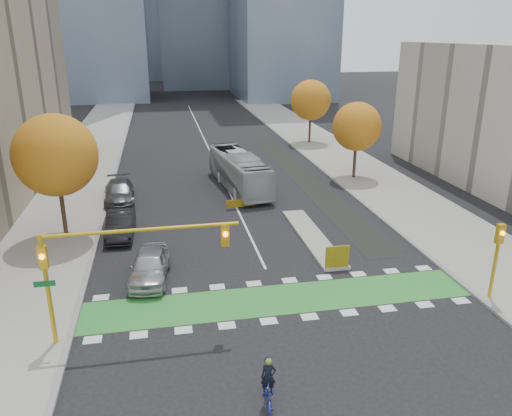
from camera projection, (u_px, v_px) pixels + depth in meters
name	position (u px, v px, depth m)	size (l,w,h in m)	color
ground	(287.00, 315.00, 24.08)	(300.00, 300.00, 0.00)	black
sidewalk_west	(63.00, 201.00, 40.16)	(7.00, 120.00, 0.15)	gray
sidewalk_east	(377.00, 183.00, 44.99)	(7.00, 120.00, 0.15)	gray
curb_west	(108.00, 198.00, 40.79)	(0.30, 120.00, 0.16)	gray
curb_east	(341.00, 185.00, 44.37)	(0.30, 120.00, 0.16)	gray
bike_crossing	(280.00, 299.00, 25.46)	(20.00, 3.00, 0.01)	#2C8730
centre_line	(207.00, 144.00, 61.13)	(0.15, 70.00, 0.01)	silver
bike_lane_paint	(286.00, 160.00, 53.21)	(2.50, 50.00, 0.01)	black
median_island	(312.00, 237.00, 33.10)	(1.60, 10.00, 0.16)	gray
hazard_board	(337.00, 257.00, 28.42)	(1.40, 0.12, 1.30)	yellow
tree_west	(56.00, 155.00, 31.18)	(5.20, 5.20, 8.22)	#332114
tree_east_near	(357.00, 127.00, 44.99)	(4.40, 4.40, 7.08)	#332114
tree_east_far	(311.00, 100.00, 59.77)	(4.80, 4.80, 7.65)	#332114
traffic_signal_west	(108.00, 256.00, 20.85)	(8.53, 0.56, 5.20)	#BF9914
traffic_signal_east	(497.00, 250.00, 24.58)	(0.35, 0.43, 4.10)	#BF9914
cyclist	(268.00, 389.00, 18.06)	(0.79, 1.77, 1.97)	#222E9D
bus	(239.00, 171.00, 43.21)	(2.63, 11.25, 3.13)	#ABB0B3
parked_car_a	(150.00, 265.00, 27.27)	(1.97, 4.89, 1.67)	#A9A9AE
parked_car_b	(121.00, 225.00, 33.16)	(1.70, 4.87, 1.60)	black
parked_car_c	(119.00, 192.00, 39.85)	(2.30, 5.67, 1.64)	#49494E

